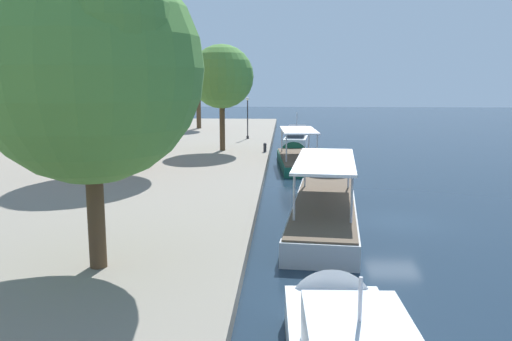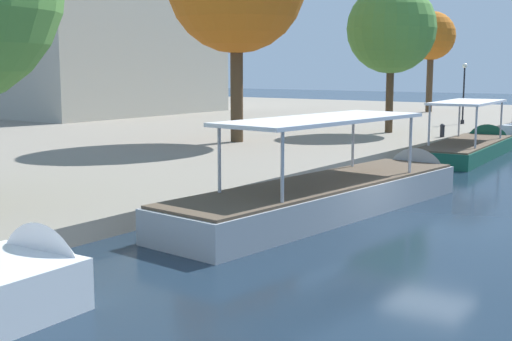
% 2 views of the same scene
% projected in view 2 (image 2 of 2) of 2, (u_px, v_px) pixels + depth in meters
% --- Properties ---
extents(ground_plane, '(220.00, 220.00, 0.00)m').
position_uv_depth(ground_plane, '(431.00, 225.00, 20.79)').
color(ground_plane, '#192838').
extents(tour_boat_2, '(14.37, 4.20, 4.16)m').
position_uv_depth(tour_boat_2, '(340.00, 197.00, 23.02)').
color(tour_boat_2, '#9EA3A8').
rests_on(tour_boat_2, ground_plane).
extents(tour_boat_3, '(11.46, 3.52, 4.12)m').
position_uv_depth(tour_boat_3, '(471.00, 150.00, 37.23)').
color(tour_boat_3, '#14513D').
rests_on(tour_boat_3, ground_plane).
extents(mooring_bollard_1, '(0.29, 0.29, 0.81)m').
position_uv_depth(mooring_bollard_1, '(442.00, 130.00, 41.23)').
color(mooring_bollard_1, '#2D2D33').
rests_on(mooring_bollard_1, dock_promenade).
extents(lamp_post, '(0.35, 0.35, 4.43)m').
position_uv_depth(lamp_post, '(464.00, 90.00, 50.63)').
color(lamp_post, black).
rests_on(lamp_post, dock_promenade).
extents(tree_0, '(4.45, 4.45, 9.26)m').
position_uv_depth(tree_0, '(430.00, 37.00, 64.10)').
color(tree_0, '#4C3823').
rests_on(tree_0, dock_promenade).
extents(tree_4, '(5.59, 5.59, 9.31)m').
position_uv_depth(tree_4, '(389.00, 29.00, 43.31)').
color(tree_4, '#4C3823').
rests_on(tree_4, dock_promenade).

